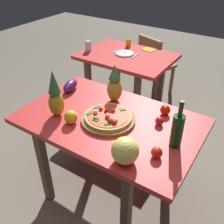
% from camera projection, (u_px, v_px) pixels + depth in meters
% --- Properties ---
extents(ground_plane, '(10.00, 10.00, 0.00)m').
position_uv_depth(ground_plane, '(110.00, 187.00, 2.39)').
color(ground_plane, gray).
extents(display_table, '(1.36, 0.87, 0.78)m').
position_uv_depth(display_table, '(110.00, 128.00, 2.00)').
color(display_table, brown).
rests_on(display_table, ground_plane).
extents(background_table, '(1.07, 0.77, 0.78)m').
position_uv_depth(background_table, '(127.00, 64.00, 3.10)').
color(background_table, brown).
rests_on(background_table, ground_plane).
extents(dining_chair, '(0.51, 0.51, 0.85)m').
position_uv_depth(dining_chair, '(154.00, 63.00, 3.59)').
color(dining_chair, olive).
rests_on(dining_chair, ground_plane).
extents(pizza_board, '(0.41, 0.41, 0.02)m').
position_uv_depth(pizza_board, '(108.00, 119.00, 1.92)').
color(pizza_board, olive).
rests_on(pizza_board, display_table).
extents(pizza, '(0.35, 0.35, 0.06)m').
position_uv_depth(pizza, '(108.00, 116.00, 1.91)').
color(pizza, '#DBA457').
rests_on(pizza, pizza_board).
extents(wine_bottle, '(0.08, 0.08, 0.34)m').
position_uv_depth(wine_bottle, '(177.00, 130.00, 1.63)').
color(wine_bottle, '#0B370F').
rests_on(wine_bottle, display_table).
extents(pineapple_left, '(0.12, 0.12, 0.37)m').
position_uv_depth(pineapple_left, '(55.00, 96.00, 1.90)').
color(pineapple_left, '#B98C21').
rests_on(pineapple_left, display_table).
extents(pineapple_right, '(0.12, 0.12, 0.32)m').
position_uv_depth(pineapple_right, '(115.00, 85.00, 2.09)').
color(pineapple_right, '#B78C33').
rests_on(pineapple_right, display_table).
extents(melon, '(0.17, 0.17, 0.17)m').
position_uv_depth(melon, '(125.00, 151.00, 1.53)').
color(melon, '#F2E166').
rests_on(melon, display_table).
extents(bell_pepper, '(0.10, 0.10, 0.11)m').
position_uv_depth(bell_pepper, '(71.00, 117.00, 1.88)').
color(bell_pepper, yellow).
rests_on(bell_pepper, display_table).
extents(eggplant, '(0.13, 0.21, 0.09)m').
position_uv_depth(eggplant, '(70.00, 86.00, 2.29)').
color(eggplant, '#4E1958').
rests_on(eggplant, display_table).
extents(tomato_beside_pepper, '(0.06, 0.06, 0.06)m').
position_uv_depth(tomato_beside_pepper, '(159.00, 121.00, 1.87)').
color(tomato_beside_pepper, red).
rests_on(tomato_beside_pepper, display_table).
extents(tomato_at_corner, '(0.08, 0.08, 0.08)m').
position_uv_depth(tomato_at_corner, '(165.00, 110.00, 1.98)').
color(tomato_at_corner, red).
rests_on(tomato_at_corner, display_table).
extents(tomato_by_bottle, '(0.07, 0.07, 0.07)m').
position_uv_depth(tomato_by_bottle, '(157.00, 152.00, 1.59)').
color(tomato_by_bottle, red).
rests_on(tomato_by_bottle, display_table).
extents(drinking_glass_juice, '(0.06, 0.06, 0.09)m').
position_uv_depth(drinking_glass_juice, '(128.00, 42.00, 3.26)').
color(drinking_glass_juice, orange).
rests_on(drinking_glass_juice, background_table).
extents(drinking_glass_water, '(0.07, 0.07, 0.12)m').
position_uv_depth(drinking_glass_water, '(88.00, 46.00, 3.11)').
color(drinking_glass_water, silver).
rests_on(drinking_glass_water, background_table).
extents(dinner_plate, '(0.22, 0.22, 0.02)m').
position_uv_depth(dinner_plate, '(125.00, 53.00, 3.05)').
color(dinner_plate, white).
rests_on(dinner_plate, background_table).
extents(fork_utensil, '(0.03, 0.18, 0.01)m').
position_uv_depth(fork_utensil, '(115.00, 51.00, 3.11)').
color(fork_utensil, silver).
rests_on(fork_utensil, background_table).
extents(knife_utensil, '(0.02, 0.18, 0.01)m').
position_uv_depth(knife_utensil, '(135.00, 56.00, 2.99)').
color(knife_utensil, silver).
rests_on(knife_utensil, background_table).
extents(napkin_folded, '(0.15, 0.14, 0.01)m').
position_uv_depth(napkin_folded, '(149.00, 50.00, 3.17)').
color(napkin_folded, yellow).
rests_on(napkin_folded, background_table).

